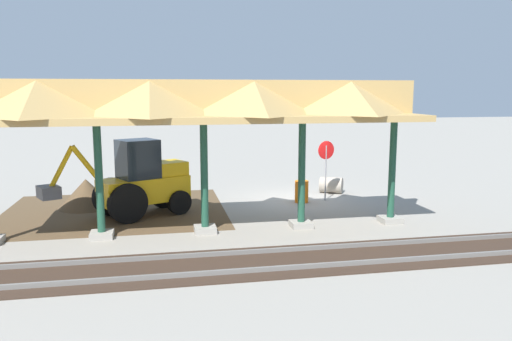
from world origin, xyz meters
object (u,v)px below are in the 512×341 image
backhoe (140,182)px  concrete_pipe (331,185)px  stop_sign (326,158)px  traffic_barrel (302,191)px

backhoe → concrete_pipe: 8.76m
backhoe → stop_sign: bearing=-171.2°
concrete_pipe → backhoe: bearing=17.8°
stop_sign → concrete_pipe: 2.23m
concrete_pipe → traffic_barrel: 2.45m
backhoe → concrete_pipe: (-8.30, -2.66, -0.90)m
backhoe → traffic_barrel: backhoe is taller
concrete_pipe → traffic_barrel: bearing=40.9°
backhoe → traffic_barrel: 6.58m
stop_sign → backhoe: bearing=8.8°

